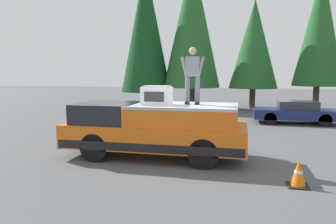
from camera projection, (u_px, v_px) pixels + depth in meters
The scene contains 10 objects.
ground_plane at pixel (178, 158), 9.62m from camera, with size 90.00×90.00×0.00m, color #4C4F51.
pickup_truck at pixel (155, 129), 9.64m from camera, with size 2.01×5.54×1.65m.
compressor_unit at pixel (157, 95), 9.29m from camera, with size 0.65×0.84×0.56m.
person_on_truck_bed at pixel (193, 74), 9.34m from camera, with size 0.29×0.72×1.69m.
parked_car_navy at pixel (295, 112), 16.12m from camera, with size 1.64×4.10×1.16m.
traffic_cone at pixel (298, 174), 7.18m from camera, with size 0.47×0.47×0.62m.
conifer_left at pixel (320, 27), 20.66m from camera, with size 3.22×3.22×9.44m.
conifer_center_left at pixel (254, 44), 22.26m from camera, with size 3.42×3.42×7.74m.
conifer_center_right at pixel (192, 23), 22.51m from camera, with size 4.11×4.11×10.81m.
conifer_right at pixel (146, 28), 23.12m from camera, with size 3.68×3.68×10.56m.
Camera 1 is at (-9.20, -1.77, 2.59)m, focal length 33.59 mm.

